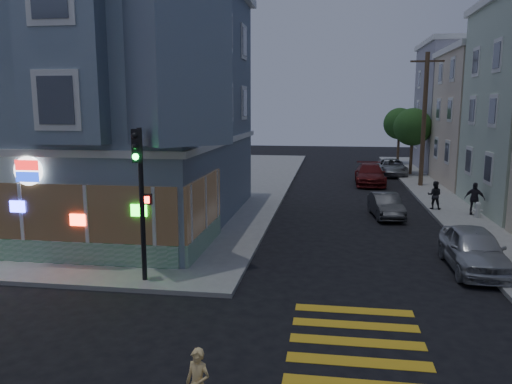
% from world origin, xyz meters
% --- Properties ---
extents(ground, '(120.00, 120.00, 0.00)m').
position_xyz_m(ground, '(0.00, 0.00, 0.00)').
color(ground, black).
rests_on(ground, ground).
extents(sidewalk_nw, '(33.00, 42.00, 0.15)m').
position_xyz_m(sidewalk_nw, '(-13.50, 23.00, 0.07)').
color(sidewalk_nw, gray).
rests_on(sidewalk_nw, ground).
extents(corner_building, '(14.60, 14.60, 11.40)m').
position_xyz_m(corner_building, '(-6.00, 10.98, 5.82)').
color(corner_building, slate).
rests_on(corner_building, sidewalk_nw).
extents(row_house_d, '(12.00, 8.60, 10.50)m').
position_xyz_m(row_house_d, '(19.50, 34.00, 5.40)').
color(row_house_d, gray).
rests_on(row_house_d, sidewalk_ne).
extents(utility_pole, '(2.20, 0.30, 9.00)m').
position_xyz_m(utility_pole, '(12.00, 24.00, 4.80)').
color(utility_pole, '#4C3826').
rests_on(utility_pole, sidewalk_ne).
extents(street_tree_near, '(3.00, 3.00, 5.30)m').
position_xyz_m(street_tree_near, '(12.20, 30.00, 3.94)').
color(street_tree_near, '#4C3826').
rests_on(street_tree_near, sidewalk_ne).
extents(street_tree_far, '(3.00, 3.00, 5.30)m').
position_xyz_m(street_tree_far, '(12.20, 38.00, 3.94)').
color(street_tree_far, '#4C3826').
rests_on(street_tree_far, sidewalk_ne).
extents(running_child, '(0.56, 0.45, 1.33)m').
position_xyz_m(running_child, '(3.52, -3.66, 0.66)').
color(running_child, '#F4CE7D').
rests_on(running_child, ground).
extents(pedestrian_a, '(0.83, 0.71, 1.50)m').
position_xyz_m(pedestrian_a, '(11.30, 15.65, 0.90)').
color(pedestrian_a, black).
rests_on(pedestrian_a, sidewalk_ne).
extents(pedestrian_b, '(1.05, 0.76, 1.65)m').
position_xyz_m(pedestrian_b, '(13.00, 14.42, 0.98)').
color(pedestrian_b, '#26242C').
rests_on(pedestrian_b, sidewalk_ne).
extents(parked_car_a, '(1.75, 4.35, 1.48)m').
position_xyz_m(parked_car_a, '(10.70, 5.80, 0.74)').
color(parked_car_a, '#ACAFB4').
rests_on(parked_car_a, ground).
extents(parked_car_b, '(1.66, 3.78, 1.21)m').
position_xyz_m(parked_car_b, '(8.60, 13.88, 0.60)').
color(parked_car_b, '#36373A').
rests_on(parked_car_b, ground).
extents(parked_car_c, '(2.17, 5.15, 1.48)m').
position_xyz_m(parked_car_c, '(8.60, 24.73, 0.74)').
color(parked_car_c, maroon).
rests_on(parked_car_c, ground).
extents(parked_car_d, '(2.31, 4.87, 1.35)m').
position_xyz_m(parked_car_d, '(10.70, 29.93, 0.67)').
color(parked_car_d, gray).
rests_on(parked_car_d, ground).
extents(traffic_signal, '(0.60, 0.54, 4.78)m').
position_xyz_m(traffic_signal, '(0.06, 2.67, 3.38)').
color(traffic_signal, black).
rests_on(traffic_signal, sidewalk_nw).
extents(fire_hydrant, '(0.46, 0.26, 0.79)m').
position_xyz_m(fire_hydrant, '(13.00, 13.79, 0.57)').
color(fire_hydrant, silver).
rests_on(fire_hydrant, sidewalk_ne).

